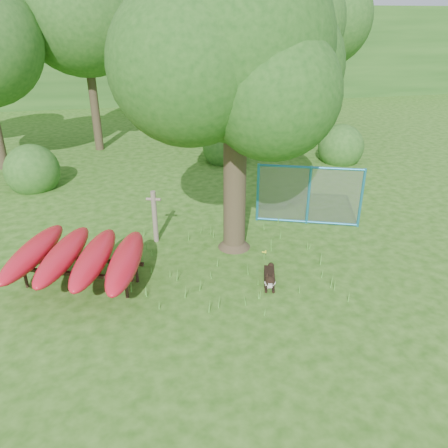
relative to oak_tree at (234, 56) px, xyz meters
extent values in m
plane|color=#204C0F|center=(-0.58, -1.92, -4.54)|extent=(80.00, 80.00, 0.00)
cylinder|color=#342B1C|center=(0.04, -0.03, -2.41)|extent=(0.59, 0.59, 4.25)
cone|color=#342B1C|center=(0.04, -0.03, -4.33)|extent=(0.89, 0.89, 0.43)
sphere|color=#1C4A15|center=(0.04, -0.03, 0.23)|extent=(4.08, 4.08, 4.08)
sphere|color=#1C4A15|center=(1.18, 0.60, -0.29)|extent=(3.06, 3.06, 3.06)
sphere|color=#1C4A15|center=(-1.03, -0.47, -0.11)|extent=(3.23, 3.23, 3.23)
sphere|color=#1C4A15|center=(0.56, -1.00, -0.63)|extent=(2.72, 2.72, 2.72)
sphere|color=#1C4A15|center=(-0.55, 0.86, 0.57)|extent=(2.89, 2.89, 2.89)
cylinder|color=#342B1C|center=(0.55, 0.02, -1.82)|extent=(1.15, 0.65, 0.91)
cylinder|color=#342B1C|center=(-0.40, 0.10, -1.48)|extent=(0.97, 0.54, 0.87)
cylinder|color=#6A5D50|center=(-1.86, 0.72, -3.85)|extent=(0.16, 0.16, 1.38)
cylinder|color=#6A5D50|center=(-1.86, 0.72, -3.37)|extent=(0.38, 0.20, 0.07)
cylinder|color=black|center=(-4.76, -0.83, -4.32)|extent=(0.09, 0.09, 0.44)
cylinder|color=black|center=(-2.66, -1.70, -4.32)|extent=(0.09, 0.09, 0.44)
cylinder|color=black|center=(-4.52, -0.27, -4.32)|extent=(0.09, 0.09, 0.44)
cylinder|color=black|center=(-2.42, -1.14, -4.32)|extent=(0.09, 0.09, 0.44)
cube|color=black|center=(-3.71, -1.27, -4.09)|extent=(2.45, 1.06, 0.07)
cube|color=black|center=(-3.47, -0.70, -4.09)|extent=(2.45, 1.06, 0.07)
ellipsoid|color=red|center=(-4.56, -0.58, -3.84)|extent=(1.41, 2.68, 0.42)
ellipsoid|color=red|center=(-3.91, -0.85, -3.84)|extent=(1.33, 2.69, 0.42)
ellipsoid|color=red|center=(-3.27, -1.12, -3.84)|extent=(1.25, 2.69, 0.42)
ellipsoid|color=red|center=(-2.62, -1.38, -3.84)|extent=(1.16, 2.69, 0.42)
cube|color=black|center=(0.42, -1.73, -4.44)|extent=(0.39, 0.65, 0.21)
cube|color=silver|center=(0.35, -1.98, -4.44)|extent=(0.22, 0.17, 0.19)
sphere|color=black|center=(0.30, -2.13, -4.28)|extent=(0.23, 0.23, 0.23)
cube|color=silver|center=(0.27, -2.23, -4.31)|extent=(0.12, 0.14, 0.08)
sphere|color=silver|center=(0.23, -2.12, -4.31)|extent=(0.10, 0.10, 0.10)
sphere|color=silver|center=(0.36, -2.16, -4.31)|extent=(0.10, 0.10, 0.10)
cone|color=black|center=(0.26, -2.07, -4.16)|extent=(0.11, 0.12, 0.11)
cone|color=black|center=(0.37, -2.11, -4.16)|extent=(0.09, 0.10, 0.11)
cylinder|color=black|center=(0.24, -2.08, -4.50)|extent=(0.13, 0.27, 0.06)
cylinder|color=black|center=(0.39, -2.12, -4.50)|extent=(0.13, 0.27, 0.06)
sphere|color=black|center=(0.56, -1.42, -4.35)|extent=(0.14, 0.14, 0.14)
torus|color=blue|center=(0.32, -2.06, -4.33)|extent=(0.23, 0.12, 0.22)
cylinder|color=teal|center=(1.07, 1.40, -3.70)|extent=(0.10, 0.10, 1.68)
cylinder|color=teal|center=(2.37, 0.88, -3.70)|extent=(0.10, 0.10, 1.68)
cylinder|color=teal|center=(3.68, 0.37, -3.70)|extent=(0.10, 0.10, 1.68)
cylinder|color=teal|center=(2.37, 0.88, -2.89)|extent=(2.63, 1.09, 0.07)
cylinder|color=teal|center=(2.37, 0.88, -4.49)|extent=(2.63, 1.09, 0.07)
plane|color=gray|center=(2.37, 0.88, -3.70)|extent=(2.61, 1.03, 2.81)
cylinder|color=#509932|center=(0.59, -0.82, -4.44)|extent=(0.02, 0.02, 0.20)
sphere|color=#F7F427|center=(0.59, -0.82, -4.34)|extent=(0.04, 0.04, 0.04)
sphere|color=#F7F427|center=(0.63, -0.80, -4.33)|extent=(0.04, 0.04, 0.04)
sphere|color=#F7F427|center=(0.56, -0.79, -4.35)|extent=(0.04, 0.04, 0.04)
sphere|color=#F7F427|center=(0.61, -0.85, -4.34)|extent=(0.04, 0.04, 0.04)
sphere|color=#F7F427|center=(0.57, -0.84, -4.33)|extent=(0.04, 0.04, 0.04)
cylinder|color=#342B1C|center=(-3.58, 10.08, -1.91)|extent=(0.36, 0.36, 5.25)
sphere|color=#24541B|center=(-3.58, 10.08, 1.09)|extent=(5.20, 5.20, 5.20)
cylinder|color=#342B1C|center=(0.92, 11.08, -2.61)|extent=(0.36, 0.36, 3.85)
sphere|color=#24541B|center=(0.92, 11.08, -0.41)|extent=(4.00, 4.00, 4.00)
cylinder|color=#342B1C|center=(4.42, 9.08, -2.16)|extent=(0.36, 0.36, 4.76)
sphere|color=#24541B|center=(4.42, 9.08, 0.56)|extent=(4.80, 4.80, 4.80)
cylinder|color=#342B1C|center=(7.42, 12.08, -2.09)|extent=(0.36, 0.36, 4.90)
sphere|color=#24541B|center=(7.42, 12.08, 0.71)|extent=(4.60, 4.60, 4.60)
sphere|color=#24541B|center=(-5.58, 5.58, -4.54)|extent=(1.80, 1.80, 1.80)
sphere|color=#24541B|center=(5.92, 6.08, -4.54)|extent=(1.80, 1.80, 1.80)
sphere|color=#24541B|center=(1.42, 7.08, -4.54)|extent=(1.80, 1.80, 1.80)
cube|color=#24541B|center=(-0.58, 26.08, -1.54)|extent=(80.00, 12.00, 6.00)
camera|label=1|loc=(-2.35, -9.50, 0.73)|focal=35.00mm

